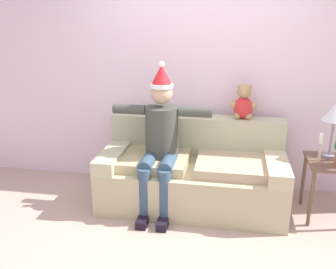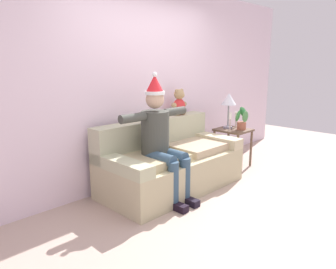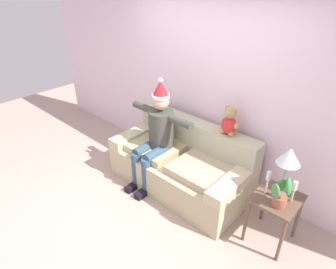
{
  "view_description": "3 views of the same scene",
  "coord_description": "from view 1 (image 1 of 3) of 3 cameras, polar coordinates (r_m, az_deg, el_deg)",
  "views": [
    {
      "loc": [
        0.37,
        -2.64,
        1.98
      ],
      "look_at": [
        -0.25,
        0.85,
        0.81
      ],
      "focal_mm": 39.61,
      "sensor_mm": 36.0,
      "label": 1
    },
    {
      "loc": [
        -2.9,
        -1.83,
        1.64
      ],
      "look_at": [
        -0.2,
        0.84,
        0.78
      ],
      "focal_mm": 34.28,
      "sensor_mm": 36.0,
      "label": 2
    },
    {
      "loc": [
        2.08,
        -1.55,
        2.67
      ],
      "look_at": [
        -0.17,
        0.9,
        0.8
      ],
      "focal_mm": 30.8,
      "sensor_mm": 36.0,
      "label": 3
    }
  ],
  "objects": [
    {
      "name": "side_table",
      "position": [
        3.99,
        23.74,
        -5.16
      ],
      "size": [
        0.46,
        0.5,
        0.61
      ],
      "color": "brown",
      "rests_on": "ground_plane"
    },
    {
      "name": "back_wall",
      "position": [
        4.25,
        5.0,
        9.66
      ],
      "size": [
        7.0,
        0.1,
        2.7
      ],
      "primitive_type": "cube",
      "color": "silver",
      "rests_on": "ground_plane"
    },
    {
      "name": "candle_tall",
      "position": [
        3.84,
        22.49,
        -1.25
      ],
      "size": [
        0.04,
        0.04,
        0.28
      ],
      "color": "beige",
      "rests_on": "side_table"
    },
    {
      "name": "teddy_bear",
      "position": [
        4.05,
        11.55,
        4.74
      ],
      "size": [
        0.29,
        0.17,
        0.38
      ],
      "color": "red",
      "rests_on": "couch"
    },
    {
      "name": "table_lamp",
      "position": [
        3.91,
        24.3,
        2.82
      ],
      "size": [
        0.24,
        0.24,
        0.56
      ],
      "color": "gray",
      "rests_on": "side_table"
    },
    {
      "name": "ground_plane",
      "position": [
        3.32,
        1.72,
        -18.35
      ],
      "size": [
        10.0,
        10.0,
        0.0
      ],
      "primitive_type": "plane",
      "color": "#B59D8E"
    },
    {
      "name": "person_seated",
      "position": [
        3.75,
        -1.22,
        -0.47
      ],
      "size": [
        1.02,
        0.77,
        1.53
      ],
      "color": "#40433C",
      "rests_on": "ground_plane"
    },
    {
      "name": "couch",
      "position": [
        4.02,
        3.89,
        -5.86
      ],
      "size": [
        1.91,
        0.93,
        0.89
      ],
      "color": "tan",
      "rests_on": "ground_plane"
    }
  ]
}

